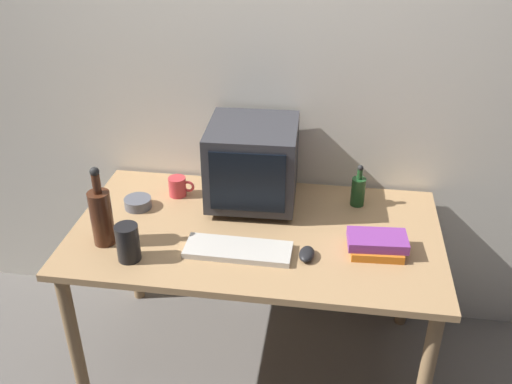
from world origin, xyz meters
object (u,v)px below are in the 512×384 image
computer_mouse (307,254)px  bottle_short (358,190)px  mug (178,186)px  metal_canister (128,243)px  book_stack (377,244)px  crt_monitor (253,163)px  cd_spindle (138,203)px  keyboard (238,250)px  bottle_tall (101,215)px

computer_mouse → bottle_short: bearing=70.4°
mug → metal_canister: bearing=-96.7°
bottle_short → mug: size_ratio=1.64×
computer_mouse → book_stack: 0.28m
crt_monitor → cd_spindle: (-0.50, -0.13, -0.17)m
mug → metal_canister: metal_canister is taller
metal_canister → mug: bearing=83.3°
keyboard → bottle_short: size_ratio=2.13×
computer_mouse → book_stack: size_ratio=0.42×
crt_monitor → mug: bearing=179.3°
book_stack → cd_spindle: size_ratio=2.00×
book_stack → crt_monitor: bearing=149.9°
book_stack → metal_canister: metal_canister is taller
computer_mouse → book_stack: (0.27, 0.08, 0.02)m
keyboard → mug: (-0.35, 0.40, 0.03)m
crt_monitor → metal_canister: size_ratio=2.67×
bottle_short → metal_canister: bottle_short is taller
computer_mouse → metal_canister: (-0.68, -0.11, 0.06)m
metal_canister → keyboard: bearing=14.0°
mug → metal_canister: 0.51m
crt_monitor → book_stack: size_ratio=1.67×
book_stack → mug: mug is taller
book_stack → keyboard: bearing=-171.0°
bottle_short → mug: bottle_short is taller
bottle_short → crt_monitor: bearing=-175.0°
bottle_short → book_stack: 0.36m
cd_spindle → mug: bearing=41.2°
bottle_short → mug: 0.81m
crt_monitor → keyboard: bearing=-89.6°
book_stack → bottle_short: bearing=101.7°
computer_mouse → bottle_tall: bottle_tall is taller
bottle_tall → cd_spindle: (0.04, 0.28, -0.11)m
metal_canister → book_stack: bearing=11.2°
keyboard → bottle_tall: (-0.54, -0.01, 0.12)m
computer_mouse → bottle_tall: size_ratio=0.29×
keyboard → computer_mouse: bearing=1.2°
mug → cd_spindle: 0.20m
crt_monitor → cd_spindle: crt_monitor is taller
keyboard → book_stack: book_stack is taller
cd_spindle → bottle_short: bearing=9.9°
keyboard → bottle_tall: 0.56m
bottle_tall → keyboard: bearing=1.0°
mug → keyboard: bearing=-49.0°
bottle_short → book_stack: bearing=-78.3°
bottle_short → book_stack: size_ratio=0.82×
computer_mouse → bottle_short: bottle_short is taller
computer_mouse → mug: (-0.62, 0.40, 0.03)m
crt_monitor → computer_mouse: (0.27, -0.39, -0.17)m
book_stack → metal_canister: (-0.95, -0.19, 0.04)m
computer_mouse → cd_spindle: cd_spindle is taller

